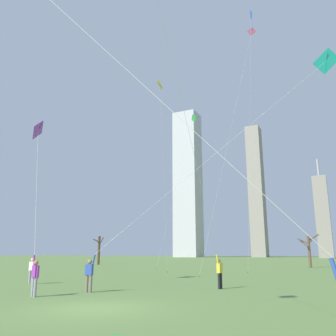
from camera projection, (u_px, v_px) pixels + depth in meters
name	position (u px, v px, depth m)	size (l,w,h in m)	color
ground_plane	(95.00, 309.00, 12.72)	(400.00, 400.00, 0.00)	#5B7A3D
kite_flyer_foreground_left_purple	(36.00, 228.00, 18.05)	(5.25, 4.48, 10.69)	gray
kite_flyer_far_back_red	(206.00, 210.00, 17.28)	(2.37, 14.07, 13.34)	black
kite_flyer_foreground_right_orange	(287.00, 244.00, 7.25)	(9.70, 4.16, 11.84)	gray
kite_flyer_midfield_right_teal	(161.00, 209.00, 19.08)	(13.14, 7.47, 14.35)	#726656
bystander_watching_nearby	(32.00, 269.00, 22.75)	(0.51, 0.22, 1.62)	gray
distant_kite_low_near_trees_pink	(247.00, 52.00, 37.81)	(4.98, 6.17, 26.20)	pink
distant_kite_drifting_right_blue	(251.00, 45.00, 35.62)	(3.17, 5.75, 25.90)	blue
distant_kite_high_overhead_green	(191.00, 131.00, 43.39)	(6.41, 2.00, 18.58)	green
distant_kite_drifting_left_yellow	(160.00, 99.00, 35.45)	(1.76, 5.46, 18.98)	yellow
bare_tree_rightmost	(99.00, 249.00, 59.41)	(2.15, 2.54, 4.68)	#4C3828
bare_tree_center	(309.00, 249.00, 47.60)	(2.79, 2.62, 4.48)	brown
skyline_slender_spire	(188.00, 183.00, 162.70)	(10.89, 10.06, 66.96)	#B2B2B7
skyline_mid_tower_right	(257.00, 190.00, 160.17)	(6.30, 7.47, 59.49)	gray
skyline_short_annex	(323.00, 216.00, 132.65)	(5.03, 7.72, 37.58)	gray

